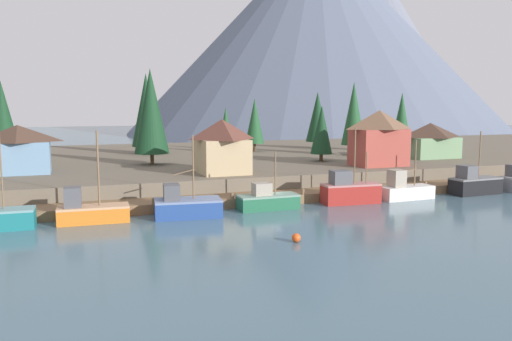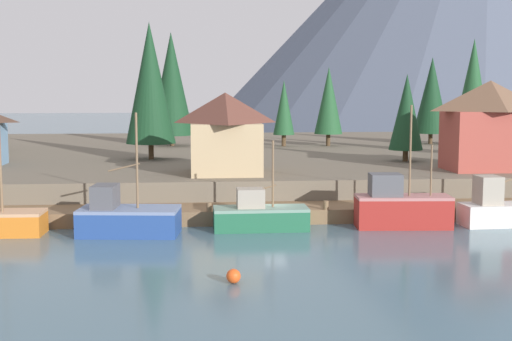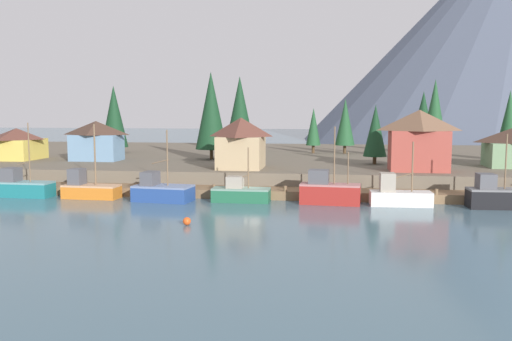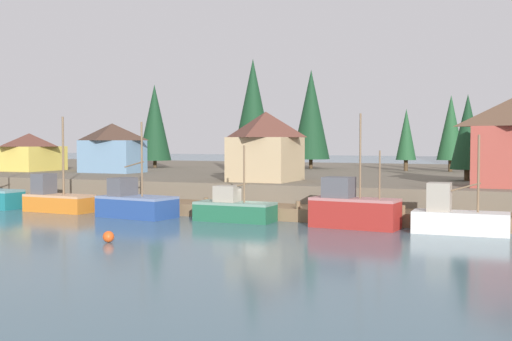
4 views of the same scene
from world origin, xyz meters
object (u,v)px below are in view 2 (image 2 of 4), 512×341
at_px(fishing_boat_red, 401,207).
at_px(conifer_back_right, 284,108).
at_px(house_tan, 225,132).
at_px(fishing_boat_green, 260,216).
at_px(channel_buoy, 233,276).
at_px(fishing_boat_white, 503,210).
at_px(conifer_back_left, 432,95).
at_px(conifer_mid_left, 406,112).
at_px(conifer_far_right, 329,101).
at_px(conifer_near_left, 473,89).
at_px(conifer_mid_right, 171,84).
at_px(house_red, 489,125).
at_px(fishing_boat_blue, 127,218).
at_px(conifer_far_left, 150,83).

bearing_deg(fishing_boat_red, conifer_back_right, 99.14).
height_order(fishing_boat_red, house_tan, house_tan).
bearing_deg(house_tan, fishing_boat_green, -80.71).
distance_m(fishing_boat_green, channel_buoy, 12.90).
xyz_separation_m(fishing_boat_white, conifer_back_left, (8.01, 37.84, 7.32)).
distance_m(fishing_boat_white, conifer_mid_left, 19.21).
bearing_deg(channel_buoy, conifer_far_right, 73.78).
bearing_deg(conifer_back_left, house_tan, -133.96).
relative_size(conifer_near_left, conifer_mid_right, 0.89).
bearing_deg(channel_buoy, conifer_mid_left, 59.79).
bearing_deg(house_red, conifer_far_right, 108.15).
height_order(house_red, conifer_mid_left, conifer_mid_left).
bearing_deg(channel_buoy, conifer_back_left, 61.70).
distance_m(house_red, conifer_mid_right, 38.28).
xyz_separation_m(house_tan, conifer_mid_right, (-4.91, 27.34, 3.96)).
height_order(fishing_boat_blue, conifer_far_right, conifer_far_right).
bearing_deg(fishing_boat_red, conifer_far_right, 90.76).
distance_m(fishing_boat_red, conifer_mid_right, 42.03).
bearing_deg(conifer_back_right, conifer_far_left, -136.73).
bearing_deg(conifer_far_right, house_red, -71.85).
distance_m(house_red, conifer_near_left, 14.37).
height_order(fishing_boat_red, conifer_back_left, conifer_back_left).
bearing_deg(house_tan, fishing_boat_red, -43.45).
bearing_deg(fishing_boat_blue, house_red, 28.25).
xyz_separation_m(house_red, conifer_back_left, (4.57, 27.21, 2.11)).
bearing_deg(conifer_near_left, fishing_boat_blue, -142.85).
distance_m(conifer_mid_left, conifer_far_right, 18.40).
relative_size(fishing_boat_green, conifer_back_left, 0.59).
bearing_deg(house_tan, house_red, 0.34).
bearing_deg(fishing_boat_white, conifer_mid_right, 119.45).
height_order(house_red, conifer_back_right, conifer_back_right).
bearing_deg(conifer_near_left, channel_buoy, -125.98).
bearing_deg(conifer_mid_left, fishing_boat_white, -86.20).
relative_size(conifer_far_left, conifer_far_right, 1.40).
relative_size(conifer_back_left, channel_buoy, 14.97).
distance_m(fishing_boat_blue, conifer_far_right, 42.64).
relative_size(conifer_near_left, conifer_far_right, 1.27).
distance_m(house_tan, conifer_mid_right, 28.06).
relative_size(house_red, conifer_near_left, 0.63).
bearing_deg(house_tan, fishing_boat_white, -29.78).
bearing_deg(channel_buoy, conifer_mid_right, 94.67).
relative_size(conifer_near_left, conifer_back_right, 1.53).
height_order(fishing_boat_white, channel_buoy, fishing_boat_white).
xyz_separation_m(fishing_boat_green, conifer_back_left, (24.66, 37.77, 7.45)).
xyz_separation_m(fishing_boat_red, conifer_back_right, (-3.07, 36.13, 5.63)).
bearing_deg(conifer_back_left, fishing_boat_green, -123.13).
distance_m(fishing_boat_red, house_red, 15.86).
bearing_deg(conifer_back_right, house_tan, -107.59).
relative_size(fishing_boat_red, conifer_mid_left, 1.01).
bearing_deg(fishing_boat_blue, conifer_far_right, 67.91).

